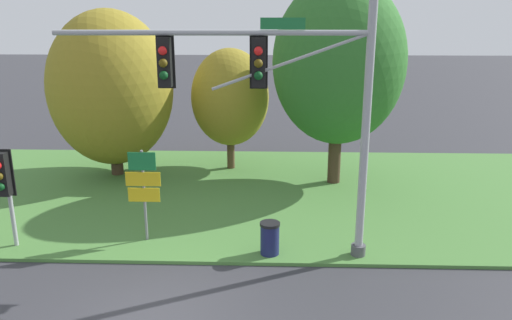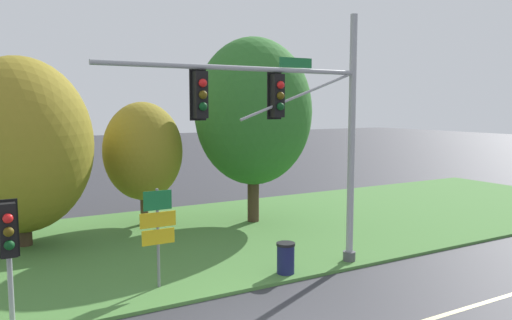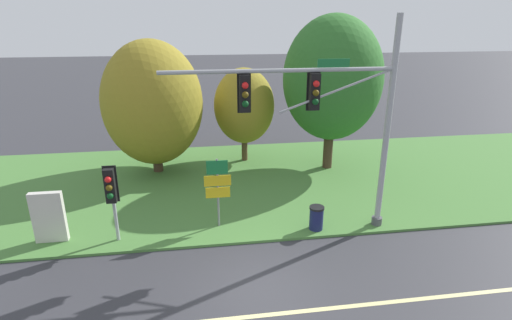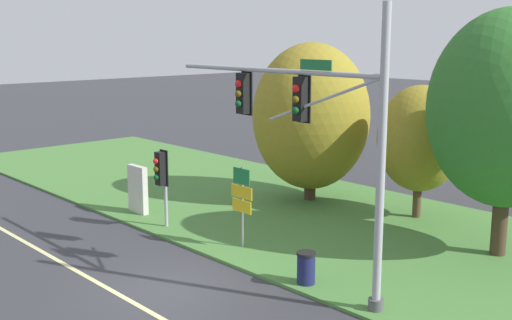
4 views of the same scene
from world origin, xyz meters
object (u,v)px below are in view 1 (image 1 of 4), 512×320
object	(u,v)px
route_sign_post	(143,184)
tree_nearest_road	(111,88)
tree_left_of_mast	(230,98)
tree_behind_signpost	(339,62)
trash_bin	(270,238)
pedestrian_signal_near_kerb	(4,179)
traffic_signal_mast	(283,89)

from	to	relation	value
route_sign_post	tree_nearest_road	world-z (taller)	tree_nearest_road
route_sign_post	tree_left_of_mast	world-z (taller)	tree_left_of_mast
route_sign_post	tree_nearest_road	bearing A→B (deg)	113.72
tree_behind_signpost	trash_bin	distance (m)	8.07
pedestrian_signal_near_kerb	tree_nearest_road	world-z (taller)	tree_nearest_road
tree_behind_signpost	pedestrian_signal_near_kerb	bearing A→B (deg)	-147.50
tree_behind_signpost	tree_left_of_mast	bearing A→B (deg)	157.05
pedestrian_signal_near_kerb	route_sign_post	distance (m)	3.76
traffic_signal_mast	route_sign_post	world-z (taller)	traffic_signal_mast
route_sign_post	traffic_signal_mast	bearing A→B (deg)	-11.14
tree_nearest_road	tree_left_of_mast	size ratio (longest dim) A/B	1.30
pedestrian_signal_near_kerb	route_sign_post	bearing A→B (deg)	10.15
traffic_signal_mast	trash_bin	world-z (taller)	traffic_signal_mast
tree_nearest_road	tree_left_of_mast	xyz separation A→B (m)	(4.70, 1.03, -0.50)
pedestrian_signal_near_kerb	route_sign_post	xyz separation A→B (m)	(3.68, 0.66, -0.31)
tree_nearest_road	pedestrian_signal_near_kerb	bearing A→B (deg)	-97.12
traffic_signal_mast	route_sign_post	bearing A→B (deg)	168.86
tree_behind_signpost	trash_bin	xyz separation A→B (m)	(-2.51, -6.39, -4.25)
traffic_signal_mast	pedestrian_signal_near_kerb	size ratio (longest dim) A/B	2.81
pedestrian_signal_near_kerb	tree_behind_signpost	size ratio (longest dim) A/B	0.37
pedestrian_signal_near_kerb	tree_left_of_mast	xyz separation A→B (m)	(5.58, 8.07, 1.03)
traffic_signal_mast	tree_behind_signpost	world-z (taller)	tree_behind_signpost
traffic_signal_mast	tree_nearest_road	xyz separation A→B (m)	(-6.76, 7.16, -1.00)
traffic_signal_mast	tree_left_of_mast	xyz separation A→B (m)	(-2.06, 8.19, -1.50)
traffic_signal_mast	route_sign_post	size ratio (longest dim) A/B	2.96
route_sign_post	trash_bin	world-z (taller)	route_sign_post
traffic_signal_mast	tree_left_of_mast	world-z (taller)	traffic_signal_mast
traffic_signal_mast	tree_behind_signpost	bearing A→B (deg)	71.04
route_sign_post	tree_behind_signpost	bearing A→B (deg)	42.34
traffic_signal_mast	tree_left_of_mast	distance (m)	8.58
tree_left_of_mast	trash_bin	distance (m)	8.78
tree_left_of_mast	tree_behind_signpost	bearing A→B (deg)	-22.95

